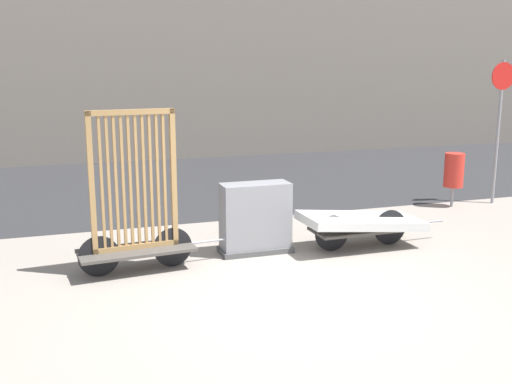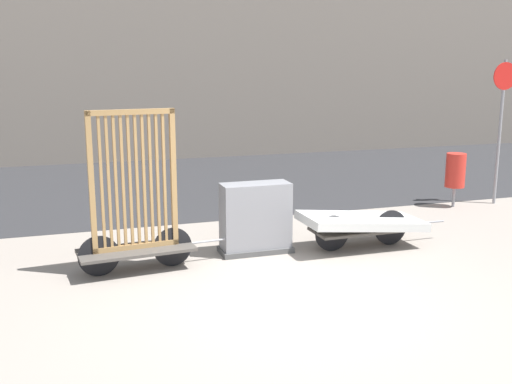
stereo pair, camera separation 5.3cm
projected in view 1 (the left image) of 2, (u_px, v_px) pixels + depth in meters
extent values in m
plane|color=gray|center=(301.00, 302.00, 7.11)|extent=(60.00, 60.00, 0.00)
cube|color=#2D2D30|center=(177.00, 183.00, 14.21)|extent=(56.00, 7.42, 0.01)
cube|color=#4C4742|center=(137.00, 250.00, 8.12)|extent=(1.60, 0.78, 0.04)
cylinder|color=black|center=(173.00, 247.00, 8.32)|extent=(0.55, 0.09, 0.55)
cylinder|color=black|center=(99.00, 256.00, 7.92)|extent=(0.55, 0.09, 0.55)
cylinder|color=gray|center=(215.00, 241.00, 8.56)|extent=(0.70, 0.10, 0.03)
cube|color=#A87F4C|center=(136.00, 246.00, 8.11)|extent=(1.16, 0.18, 0.07)
cube|color=#A87F4C|center=(131.00, 112.00, 7.73)|extent=(1.16, 0.18, 0.07)
cube|color=#A87F4C|center=(91.00, 184.00, 7.70)|extent=(0.08, 0.08, 1.88)
cube|color=#A87F4C|center=(174.00, 178.00, 8.13)|extent=(0.08, 0.08, 1.88)
cube|color=#A87F4C|center=(102.00, 183.00, 7.75)|extent=(0.04, 0.05, 1.81)
cube|color=#A87F4C|center=(109.00, 183.00, 7.79)|extent=(0.04, 0.05, 1.81)
cube|color=#A87F4C|center=(116.00, 182.00, 7.82)|extent=(0.04, 0.05, 1.81)
cube|color=#A87F4C|center=(123.00, 182.00, 7.86)|extent=(0.04, 0.05, 1.81)
cube|color=#A87F4C|center=(130.00, 181.00, 7.90)|extent=(0.04, 0.05, 1.81)
cube|color=#A87F4C|center=(137.00, 180.00, 7.94)|extent=(0.04, 0.05, 1.81)
cube|color=#A87F4C|center=(144.00, 180.00, 7.97)|extent=(0.04, 0.05, 1.81)
cube|color=#A87F4C|center=(151.00, 179.00, 8.01)|extent=(0.04, 0.05, 1.81)
cube|color=#A87F4C|center=(158.00, 179.00, 8.05)|extent=(0.04, 0.05, 1.81)
cube|color=#A87F4C|center=(164.00, 178.00, 8.08)|extent=(0.04, 0.05, 1.81)
cube|color=#4C4742|center=(362.00, 229.00, 9.17)|extent=(1.56, 0.66, 0.04)
cylinder|color=black|center=(390.00, 227.00, 9.34)|extent=(0.55, 0.05, 0.55)
cylinder|color=black|center=(332.00, 233.00, 9.01)|extent=(0.55, 0.05, 0.55)
cylinder|color=gray|center=(424.00, 223.00, 9.54)|extent=(0.70, 0.04, 0.03)
cube|color=silver|center=(362.00, 221.00, 9.14)|extent=(1.92, 0.90, 0.31)
cube|color=#4C4C4C|center=(255.00, 249.00, 8.99)|extent=(1.08, 0.48, 0.08)
cube|color=gray|center=(255.00, 218.00, 8.89)|extent=(1.02, 0.42, 1.05)
cylinder|color=gray|center=(452.00, 197.00, 11.86)|extent=(0.06, 0.06, 0.40)
cylinder|color=red|center=(454.00, 170.00, 11.74)|extent=(0.38, 0.38, 0.67)
cylinder|color=gray|center=(498.00, 133.00, 11.90)|extent=(0.06, 0.06, 2.86)
cylinder|color=red|center=(503.00, 76.00, 11.65)|extent=(0.53, 0.02, 0.53)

